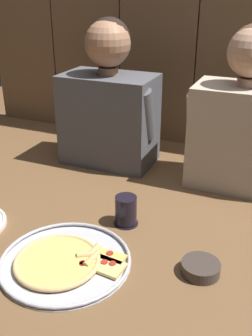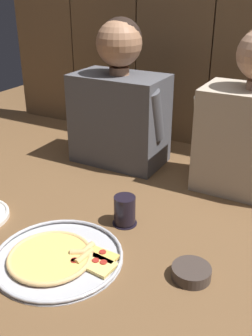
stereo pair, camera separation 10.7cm
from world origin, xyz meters
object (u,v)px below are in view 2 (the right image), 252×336
pizza_tray (57,257)px  dipping_bowl (191,272)px  diner_left (119,102)px  drinking_glass (125,211)px

pizza_tray → dipping_bowl: 0.37m
diner_left → dipping_bowl: bearing=-46.5°
pizza_tray → drinking_glass: size_ratio=3.74×
dipping_bowl → diner_left: size_ratio=0.18×
drinking_glass → dipping_bowl: bearing=-26.8°
drinking_glass → diner_left: bearing=121.4°
drinking_glass → dipping_bowl: (0.28, -0.14, -0.03)m
drinking_glass → diner_left: diner_left is taller
pizza_tray → diner_left: diner_left is taller
drinking_glass → pizza_tray: bearing=-107.3°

